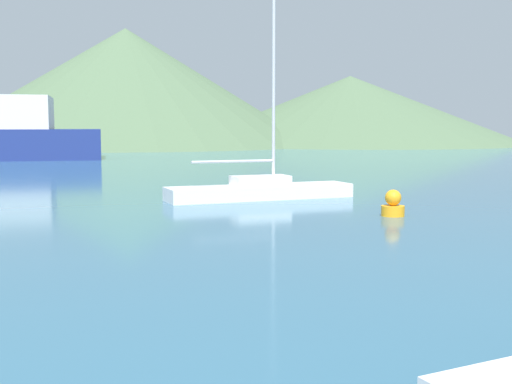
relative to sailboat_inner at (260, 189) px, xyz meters
name	(u,v)px	position (x,y,z in m)	size (l,w,h in m)	color
sailboat_inner	(260,189)	(0.00, 0.00, 0.00)	(7.06, 1.99, 7.21)	white
buoy_marker	(393,205)	(2.31, -5.53, -0.04)	(0.69, 0.69, 0.79)	orange
hill_east	(126,87)	(3.54, 70.66, 7.83)	(53.84, 53.84, 16.39)	#4C6647
hill_far_east	(350,110)	(37.02, 67.63, 4.81)	(51.94, 51.94, 10.36)	#4C6647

